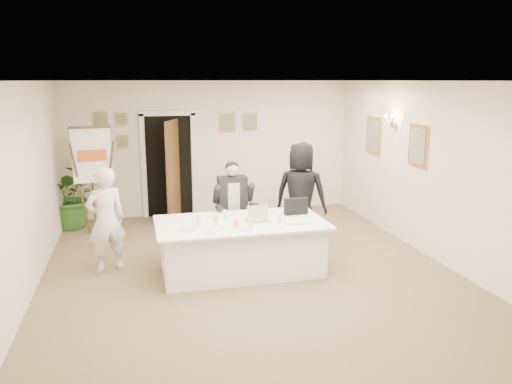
{
  "coord_description": "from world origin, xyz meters",
  "views": [
    {
      "loc": [
        -1.59,
        -6.93,
        2.81
      ],
      "look_at": [
        0.26,
        0.6,
        1.07
      ],
      "focal_mm": 35.0,
      "sensor_mm": 36.0,
      "label": 1
    }
  ],
  "objects_px": {
    "seated_man": "(233,206)",
    "laptop": "(256,211)",
    "oj_glass": "(236,224)",
    "conference_table": "(241,246)",
    "steel_jug": "(215,222)",
    "paper_stack": "(296,222)",
    "standing_man": "(106,220)",
    "potted_palm": "(72,195)",
    "standing_woman": "(301,195)",
    "laptop_bag": "(296,206)",
    "flip_chart": "(94,186)"
  },
  "relations": [
    {
      "from": "seated_man",
      "to": "flip_chart",
      "type": "xyz_separation_m",
      "value": [
        -2.31,
        1.51,
        0.15
      ]
    },
    {
      "from": "conference_table",
      "to": "flip_chart",
      "type": "xyz_separation_m",
      "value": [
        -2.23,
        2.5,
        0.52
      ]
    },
    {
      "from": "oj_glass",
      "to": "laptop_bag",
      "type": "bearing_deg",
      "value": 26.2
    },
    {
      "from": "standing_woman",
      "to": "laptop_bag",
      "type": "xyz_separation_m",
      "value": [
        -0.33,
        -0.72,
        -0.0
      ]
    },
    {
      "from": "flip_chart",
      "to": "standing_woman",
      "type": "bearing_deg",
      "value": -24.59
    },
    {
      "from": "oj_glass",
      "to": "steel_jug",
      "type": "height_order",
      "value": "oj_glass"
    },
    {
      "from": "laptop",
      "to": "paper_stack",
      "type": "bearing_deg",
      "value": -30.11
    },
    {
      "from": "flip_chart",
      "to": "oj_glass",
      "type": "height_order",
      "value": "flip_chart"
    },
    {
      "from": "laptop",
      "to": "standing_woman",
      "type": "bearing_deg",
      "value": 39.48
    },
    {
      "from": "flip_chart",
      "to": "potted_palm",
      "type": "distance_m",
      "value": 0.76
    },
    {
      "from": "seated_man",
      "to": "oj_glass",
      "type": "distance_m",
      "value": 1.33
    },
    {
      "from": "conference_table",
      "to": "oj_glass",
      "type": "distance_m",
      "value": 0.56
    },
    {
      "from": "seated_man",
      "to": "flip_chart",
      "type": "relative_size",
      "value": 0.77
    },
    {
      "from": "standing_man",
      "to": "standing_woman",
      "type": "bearing_deg",
      "value": 166.66
    },
    {
      "from": "seated_man",
      "to": "paper_stack",
      "type": "height_order",
      "value": "seated_man"
    },
    {
      "from": "seated_man",
      "to": "potted_palm",
      "type": "height_order",
      "value": "seated_man"
    },
    {
      "from": "standing_woman",
      "to": "laptop_bag",
      "type": "distance_m",
      "value": 0.79
    },
    {
      "from": "laptop_bag",
      "to": "oj_glass",
      "type": "xyz_separation_m",
      "value": [
        -1.05,
        -0.52,
        -0.06
      ]
    },
    {
      "from": "seated_man",
      "to": "oj_glass",
      "type": "xyz_separation_m",
      "value": [
        -0.21,
        -1.31,
        0.08
      ]
    },
    {
      "from": "potted_palm",
      "to": "laptop_bag",
      "type": "height_order",
      "value": "potted_palm"
    },
    {
      "from": "paper_stack",
      "to": "oj_glass",
      "type": "relative_size",
      "value": 2.49
    },
    {
      "from": "potted_palm",
      "to": "steel_jug",
      "type": "relative_size",
      "value": 11.49
    },
    {
      "from": "potted_palm",
      "to": "laptop",
      "type": "height_order",
      "value": "potted_palm"
    },
    {
      "from": "paper_stack",
      "to": "laptop",
      "type": "bearing_deg",
      "value": 152.54
    },
    {
      "from": "flip_chart",
      "to": "steel_jug",
      "type": "relative_size",
      "value": 17.92
    },
    {
      "from": "standing_woman",
      "to": "potted_palm",
      "type": "distance_m",
      "value": 4.47
    },
    {
      "from": "conference_table",
      "to": "laptop",
      "type": "height_order",
      "value": "laptop"
    },
    {
      "from": "seated_man",
      "to": "laptop",
      "type": "xyz_separation_m",
      "value": [
        0.15,
        -0.99,
        0.15
      ]
    },
    {
      "from": "seated_man",
      "to": "laptop_bag",
      "type": "bearing_deg",
      "value": -40.54
    },
    {
      "from": "seated_man",
      "to": "laptop_bag",
      "type": "relative_size",
      "value": 4.18
    },
    {
      "from": "standing_man",
      "to": "potted_palm",
      "type": "height_order",
      "value": "standing_man"
    },
    {
      "from": "laptop",
      "to": "laptop_bag",
      "type": "xyz_separation_m",
      "value": [
        0.68,
        0.2,
        -0.01
      ]
    },
    {
      "from": "flip_chart",
      "to": "paper_stack",
      "type": "distance_m",
      "value": 4.09
    },
    {
      "from": "laptop",
      "to": "steel_jug",
      "type": "xyz_separation_m",
      "value": [
        -0.63,
        -0.1,
        -0.08
      ]
    },
    {
      "from": "seated_man",
      "to": "standing_woman",
      "type": "height_order",
      "value": "standing_woman"
    },
    {
      "from": "seated_man",
      "to": "steel_jug",
      "type": "distance_m",
      "value": 1.2
    },
    {
      "from": "seated_man",
      "to": "steel_jug",
      "type": "xyz_separation_m",
      "value": [
        -0.48,
        -1.09,
        0.07
      ]
    },
    {
      "from": "standing_man",
      "to": "standing_woman",
      "type": "height_order",
      "value": "standing_woman"
    },
    {
      "from": "paper_stack",
      "to": "standing_man",
      "type": "bearing_deg",
      "value": 163.67
    },
    {
      "from": "seated_man",
      "to": "laptop_bag",
      "type": "xyz_separation_m",
      "value": [
        0.83,
        -0.8,
        0.14
      ]
    },
    {
      "from": "laptop_bag",
      "to": "oj_glass",
      "type": "relative_size",
      "value": 2.81
    },
    {
      "from": "seated_man",
      "to": "oj_glass",
      "type": "relative_size",
      "value": 11.72
    },
    {
      "from": "potted_palm",
      "to": "laptop",
      "type": "distance_m",
      "value": 4.22
    },
    {
      "from": "flip_chart",
      "to": "potted_palm",
      "type": "bearing_deg",
      "value": 129.9
    },
    {
      "from": "seated_man",
      "to": "standing_man",
      "type": "distance_m",
      "value": 2.07
    },
    {
      "from": "standing_man",
      "to": "conference_table",
      "type": "bearing_deg",
      "value": 144.53
    },
    {
      "from": "standing_woman",
      "to": "laptop",
      "type": "height_order",
      "value": "standing_woman"
    },
    {
      "from": "flip_chart",
      "to": "conference_table",
      "type": "bearing_deg",
      "value": -48.3
    },
    {
      "from": "conference_table",
      "to": "standing_woman",
      "type": "distance_m",
      "value": 1.62
    },
    {
      "from": "seated_man",
      "to": "oj_glass",
      "type": "bearing_deg",
      "value": -96.22
    }
  ]
}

